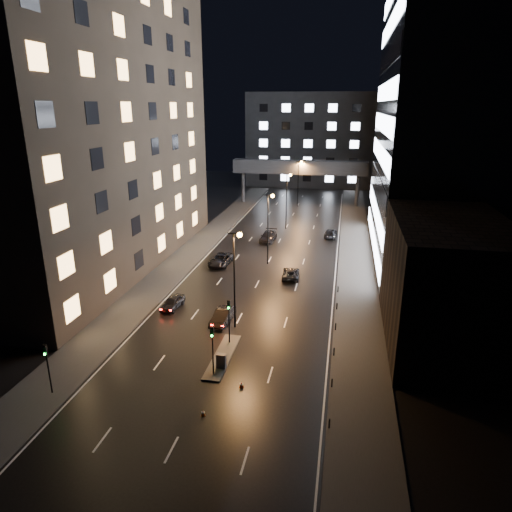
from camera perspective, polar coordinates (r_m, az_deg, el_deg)
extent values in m
plane|color=black|center=(76.99, 2.97, 1.93)|extent=(160.00, 160.00, 0.00)
cube|color=#383533|center=(75.04, -7.08, 1.43)|extent=(5.00, 110.00, 0.15)
cube|color=#383533|center=(71.54, 12.34, 0.28)|extent=(5.00, 110.00, 0.15)
cube|color=#2D2319|center=(65.88, -19.51, 15.84)|extent=(15.00, 48.00, 40.00)
cube|color=black|center=(46.03, 22.59, -3.15)|extent=(10.00, 18.00, 12.00)
cube|color=black|center=(70.69, 24.30, 17.44)|extent=(20.00, 36.00, 45.00)
cube|color=#333335|center=(131.86, 6.80, 14.23)|extent=(34.00, 14.00, 25.00)
cube|color=#333335|center=(104.49, 5.46, 11.00)|extent=(30.00, 3.00, 3.00)
cylinder|color=#333335|center=(107.29, -1.62, 8.57)|extent=(0.80, 0.80, 7.00)
cylinder|color=#333335|center=(104.78, 12.53, 7.90)|extent=(0.80, 0.80, 7.00)
cube|color=#383533|center=(42.48, -4.18, -12.40)|extent=(1.60, 8.00, 0.15)
cylinder|color=black|center=(43.71, -3.37, -8.71)|extent=(0.12, 0.12, 3.50)
cube|color=black|center=(42.76, -3.43, -6.08)|extent=(0.28, 0.22, 0.90)
sphere|color=#0CFF33|center=(42.75, -3.47, -6.50)|extent=(0.18, 0.18, 0.18)
cylinder|color=black|center=(39.08, -5.41, -12.29)|extent=(0.12, 0.12, 3.50)
cube|color=black|center=(38.01, -5.51, -9.44)|extent=(0.28, 0.22, 0.90)
sphere|color=#0CFF33|center=(38.02, -5.56, -9.91)|extent=(0.18, 0.18, 0.18)
cylinder|color=black|center=(40.14, -24.42, -13.39)|extent=(0.12, 0.12, 3.50)
cube|color=black|center=(39.09, -24.84, -10.62)|extent=(0.28, 0.22, 0.90)
sphere|color=#0CFF33|center=(39.12, -24.91, -11.08)|extent=(0.18, 0.18, 0.18)
cylinder|color=black|center=(34.52, 9.15, -20.07)|extent=(0.12, 0.12, 0.90)
cylinder|color=black|center=(38.57, 9.47, -15.48)|extent=(0.12, 0.12, 0.90)
cylinder|color=black|center=(42.82, 9.72, -11.79)|extent=(0.12, 0.12, 0.90)
cylinder|color=black|center=(47.23, 9.92, -8.77)|extent=(0.12, 0.12, 0.90)
cylinder|color=black|center=(51.74, 10.08, -6.27)|extent=(0.12, 0.12, 0.90)
cylinder|color=black|center=(56.33, 10.21, -4.18)|extent=(0.12, 0.12, 0.90)
cylinder|color=black|center=(45.59, -2.72, -3.24)|extent=(0.18, 0.18, 10.00)
cylinder|color=black|center=(44.00, -2.82, 2.83)|extent=(1.20, 0.12, 0.12)
sphere|color=#FF9E38|center=(43.89, -2.06, 2.66)|extent=(0.50, 0.50, 0.50)
cylinder|color=black|center=(64.22, 1.50, 3.23)|extent=(0.18, 0.18, 10.00)
cylinder|color=black|center=(63.10, 1.54, 7.62)|extent=(1.20, 0.12, 0.12)
sphere|color=#FF9E38|center=(63.02, 2.08, 7.51)|extent=(0.50, 0.50, 0.50)
cylinder|color=black|center=(83.48, 3.82, 6.75)|extent=(0.18, 0.18, 10.00)
cylinder|color=black|center=(82.62, 3.89, 10.15)|extent=(1.20, 0.12, 0.12)
sphere|color=#FF9E38|center=(82.56, 4.31, 10.06)|extent=(0.50, 0.50, 0.50)
cylinder|color=black|center=(103.03, 5.28, 8.93)|extent=(0.18, 0.18, 10.00)
cylinder|color=black|center=(102.33, 5.36, 11.70)|extent=(1.20, 0.12, 0.12)
sphere|color=#FF9E38|center=(102.28, 5.70, 11.63)|extent=(0.50, 0.50, 0.50)
imported|color=black|center=(52.30, -10.38, -5.74)|extent=(2.00, 4.11, 1.35)
imported|color=black|center=(48.26, -4.21, -7.54)|extent=(1.94, 4.51, 1.45)
imported|color=black|center=(65.21, -4.39, -0.47)|extent=(2.93, 5.72, 1.54)
imported|color=black|center=(76.43, 1.54, 2.45)|extent=(2.45, 5.62, 1.61)
imported|color=black|center=(60.37, 4.36, -2.17)|extent=(2.45, 4.77, 1.29)
imported|color=black|center=(79.84, 9.31, 2.83)|extent=(2.22, 4.94, 1.40)
cube|color=#4B4B4D|center=(40.43, -4.36, -12.93)|extent=(0.80, 0.48, 1.31)
cone|color=#FF4A0D|center=(38.35, -1.85, -15.79)|extent=(0.48, 0.48, 0.50)
cone|color=#DE5C0B|center=(35.69, -6.63, -18.91)|extent=(0.41, 0.41, 0.45)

